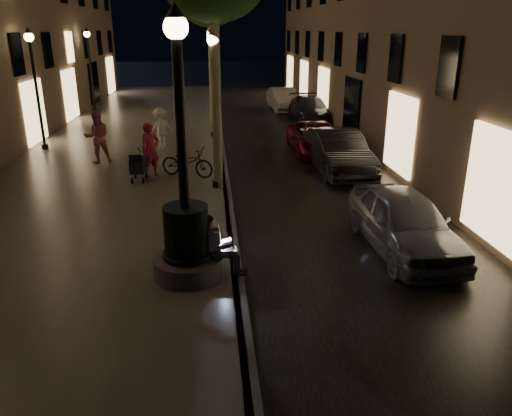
{
  "coord_description": "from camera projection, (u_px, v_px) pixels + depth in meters",
  "views": [
    {
      "loc": [
        -0.46,
        -7.26,
        4.99
      ],
      "look_at": [
        0.49,
        3.0,
        1.26
      ],
      "focal_mm": 35.0,
      "sensor_mm": 36.0,
      "label": 1
    }
  ],
  "objects": [
    {
      "name": "bicycle",
      "position": [
        187.0,
        162.0,
        16.9
      ],
      "size": [
        2.01,
        1.4,
        1.0
      ],
      "primitive_type": "imported",
      "rotation": [
        0.0,
        0.0,
        1.14
      ],
      "color": "black",
      "rests_on": "promenade"
    },
    {
      "name": "car_third",
      "position": [
        318.0,
        138.0,
        20.84
      ],
      "size": [
        2.12,
        4.56,
        1.26
      ],
      "primitive_type": "imported",
      "rotation": [
        0.0,
        0.0,
        0.0
      ],
      "color": "maroon",
      "rests_on": "ground"
    },
    {
      "name": "lamp_curb_c",
      "position": [
        211.0,
        59.0,
        29.88
      ],
      "size": [
        0.36,
        0.36,
        4.81
      ],
      "color": "black",
      "rests_on": "promenade"
    },
    {
      "name": "seated_man_laptop",
      "position": [
        217.0,
        243.0,
        10.07
      ],
      "size": [
        0.93,
        0.32,
        1.31
      ],
      "color": "tan",
      "rests_on": "promenade"
    },
    {
      "name": "tree_far",
      "position": [
        210.0,
        3.0,
        30.67
      ],
      "size": [
        3.0,
        3.0,
        7.5
      ],
      "color": "#6B604C",
      "rests_on": "promenade"
    },
    {
      "name": "tree_third",
      "position": [
        210.0,
        4.0,
        25.15
      ],
      "size": [
        3.0,
        3.0,
        7.2
      ],
      "color": "#6B604C",
      "rests_on": "promenade"
    },
    {
      "name": "car_front",
      "position": [
        404.0,
        222.0,
        11.66
      ],
      "size": [
        1.87,
        4.28,
        1.44
      ],
      "primitive_type": "imported",
      "rotation": [
        0.0,
        0.0,
        0.04
      ],
      "color": "#929598",
      "rests_on": "ground"
    },
    {
      "name": "lamp_left_c",
      "position": [
        90.0,
        59.0,
        29.27
      ],
      "size": [
        0.36,
        0.36,
        4.81
      ],
      "color": "black",
      "rests_on": "promenade"
    },
    {
      "name": "lamp_curb_d",
      "position": [
        210.0,
        53.0,
        37.37
      ],
      "size": [
        0.36,
        0.36,
        4.81
      ],
      "color": "black",
      "rests_on": "promenade"
    },
    {
      "name": "ground",
      "position": [
        221.0,
        145.0,
        22.58
      ],
      "size": [
        120.0,
        120.0,
        0.0
      ],
      "primitive_type": "plane",
      "color": "black",
      "rests_on": "ground"
    },
    {
      "name": "lamp_curb_a",
      "position": [
        214.0,
        90.0,
        14.9
      ],
      "size": [
        0.36,
        0.36,
        4.81
      ],
      "color": "black",
      "rests_on": "promenade"
    },
    {
      "name": "pedestrian_pink",
      "position": [
        97.0,
        137.0,
        18.52
      ],
      "size": [
        1.14,
        1.01,
        1.96
      ],
      "primitive_type": "imported",
      "rotation": [
        0.0,
        0.0,
        3.46
      ],
      "color": "#D8728E",
      "rests_on": "promenade"
    },
    {
      "name": "pedestrian_white",
      "position": [
        161.0,
        128.0,
        20.76
      ],
      "size": [
        1.28,
        1.1,
        1.72
      ],
      "primitive_type": "imported",
      "rotation": [
        0.0,
        0.0,
        3.65
      ],
      "color": "white",
      "rests_on": "promenade"
    },
    {
      "name": "fountain_lamppost",
      "position": [
        186.0,
        230.0,
        9.91
      ],
      "size": [
        1.4,
        1.4,
        5.21
      ],
      "color": "#59595B",
      "rests_on": "promenade"
    },
    {
      "name": "car_fifth",
      "position": [
        283.0,
        99.0,
        31.6
      ],
      "size": [
        1.74,
        4.39,
        1.42
      ],
      "primitive_type": "imported",
      "rotation": [
        0.0,
        0.0,
        0.05
      ],
      "color": "#ADABA7",
      "rests_on": "ground"
    },
    {
      "name": "car_second",
      "position": [
        338.0,
        152.0,
        18.0
      ],
      "size": [
        1.81,
        4.7,
        1.53
      ],
      "primitive_type": "imported",
      "rotation": [
        0.0,
        0.0,
        0.04
      ],
      "color": "black",
      "rests_on": "ground"
    },
    {
      "name": "curb_strip",
      "position": [
        221.0,
        143.0,
        22.55
      ],
      "size": [
        0.25,
        45.0,
        0.2
      ],
      "primitive_type": "cube",
      "color": "#59595B",
      "rests_on": "ground"
    },
    {
      "name": "promenade",
      "position": [
        131.0,
        144.0,
        22.2
      ],
      "size": [
        8.0,
        45.0,
        0.2
      ],
      "primitive_type": "cube",
      "color": "#6A645D",
      "rests_on": "ground"
    },
    {
      "name": "cobble_lane",
      "position": [
        287.0,
        143.0,
        22.84
      ],
      "size": [
        6.0,
        45.0,
        0.02
      ],
      "primitive_type": "cube",
      "color": "black",
      "rests_on": "ground"
    },
    {
      "name": "car_rear",
      "position": [
        310.0,
        109.0,
        27.99
      ],
      "size": [
        1.96,
        4.73,
        1.37
      ],
      "primitive_type": "imported",
      "rotation": [
        0.0,
        0.0,
        0.01
      ],
      "color": "#2B2B2F",
      "rests_on": "ground"
    },
    {
      "name": "lamp_curb_b",
      "position": [
        212.0,
        69.0,
        22.39
      ],
      "size": [
        0.36,
        0.36,
        4.81
      ],
      "color": "black",
      "rests_on": "promenade"
    },
    {
      "name": "stroller",
      "position": [
        138.0,
        165.0,
        16.36
      ],
      "size": [
        0.48,
        1.07,
        1.09
      ],
      "rotation": [
        0.0,
        0.0,
        -0.04
      ],
      "color": "black",
      "rests_on": "promenade"
    },
    {
      "name": "pedestrian_red",
      "position": [
        150.0,
        150.0,
        16.8
      ],
      "size": [
        0.79,
        0.73,
        1.82
      ],
      "primitive_type": "imported",
      "rotation": [
        0.0,
        0.0,
        0.6
      ],
      "color": "#AF2344",
      "rests_on": "promenade"
    },
    {
      "name": "lamp_left_b",
      "position": [
        34.0,
        74.0,
        19.91
      ],
      "size": [
        0.36,
        0.36,
        4.81
      ],
      "color": "black",
      "rests_on": "promenade"
    }
  ]
}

